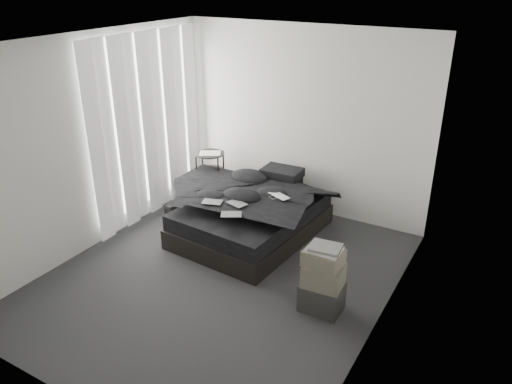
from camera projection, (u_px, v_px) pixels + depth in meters
The scene contains 25 objects.
floor at pixel (221, 276), 5.73m from camera, with size 3.60×4.20×0.01m, color #2B2C2E.
ceiling at pixel (213, 42), 4.66m from camera, with size 3.60×4.20×0.01m, color white.
wall_back at pixel (303, 122), 6.85m from camera, with size 3.60×0.01×2.60m, color silver.
wall_front at pixel (52, 267), 3.54m from camera, with size 3.60×0.01×2.60m, color silver.
wall_left at pixel (94, 143), 6.02m from camera, with size 0.01×4.20×2.60m, color silver.
wall_right at pixel (388, 210), 4.37m from camera, with size 0.01×4.20×2.60m, color silver.
window_left at pixel (145, 121), 6.70m from camera, with size 0.02×2.00×2.30m, color white.
curtain_left at pixel (149, 127), 6.70m from camera, with size 0.06×2.12×2.48m, color white.
bed at pixel (251, 226), 6.57m from camera, with size 1.43×1.89×0.26m, color black.
mattress at pixel (251, 210), 6.48m from camera, with size 1.38×1.84×0.20m, color black.
duvet at pixel (249, 197), 6.36m from camera, with size 1.40×1.62×0.22m, color black.
pillow_lower at pixel (279, 180), 6.99m from camera, with size 0.57×0.39×0.13m, color black.
pillow_upper at pixel (282, 173), 6.89m from camera, with size 0.53×0.37×0.12m, color black.
laptop at pixel (276, 192), 6.19m from camera, with size 0.30×0.19×0.02m, color silver.
comic_a at pixel (212, 197), 6.08m from camera, with size 0.24×0.16×0.01m, color black.
comic_b at pixel (237, 198), 6.04m from camera, with size 0.24×0.16×0.01m, color black.
comic_c at pixel (231, 208), 5.77m from camera, with size 0.24×0.16×0.01m, color black.
side_stand at pixel (211, 179), 7.37m from camera, with size 0.42×0.42×0.78m, color black.
papers at pixel (210, 153), 7.19m from camera, with size 0.30×0.22×0.02m, color white.
floor_books at pixel (172, 207), 7.22m from camera, with size 0.13×0.18×0.13m, color black.
box_lower at pixel (322, 297), 5.12m from camera, with size 0.41×0.32×0.31m, color #242424.
box_mid at pixel (324, 275), 5.00m from camera, with size 0.39×0.31×0.23m, color #5E574A.
box_upper at pixel (323, 258), 4.93m from camera, with size 0.37×0.30×0.16m, color #5E574A.
art_book_white at pixel (325, 249), 4.89m from camera, with size 0.31×0.25×0.03m, color silver.
art_book_snake at pixel (325, 247), 4.86m from camera, with size 0.31×0.24×0.03m, color silver.
Camera 1 is at (2.76, -3.97, 3.25)m, focal length 35.00 mm.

